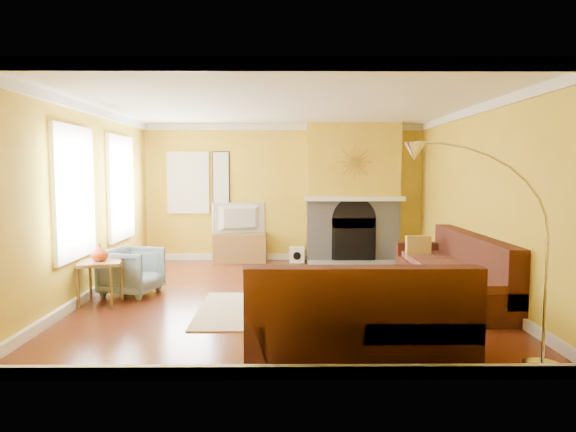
{
  "coord_description": "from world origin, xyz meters",
  "views": [
    {
      "loc": [
        0.0,
        -7.23,
        1.78
      ],
      "look_at": [
        0.06,
        0.4,
        1.11
      ],
      "focal_mm": 32.0,
      "sensor_mm": 36.0,
      "label": 1
    }
  ],
  "objects_px": {
    "side_table": "(101,283)",
    "arc_lamp": "(485,259)",
    "media_console": "(240,248)",
    "armchair": "(132,271)",
    "sectional_sofa": "(377,275)",
    "coffee_table": "(312,293)"
  },
  "relations": [
    {
      "from": "sectional_sofa",
      "to": "side_table",
      "type": "relative_size",
      "value": 6.63
    },
    {
      "from": "sectional_sofa",
      "to": "media_console",
      "type": "bearing_deg",
      "value": 120.48
    },
    {
      "from": "media_console",
      "to": "side_table",
      "type": "distance_m",
      "value": 3.6
    },
    {
      "from": "coffee_table",
      "to": "armchair",
      "type": "relative_size",
      "value": 1.27
    },
    {
      "from": "sectional_sofa",
      "to": "side_table",
      "type": "height_order",
      "value": "sectional_sofa"
    },
    {
      "from": "media_console",
      "to": "armchair",
      "type": "distance_m",
      "value": 2.97
    },
    {
      "from": "armchair",
      "to": "side_table",
      "type": "height_order",
      "value": "armchair"
    },
    {
      "from": "armchair",
      "to": "arc_lamp",
      "type": "height_order",
      "value": "arc_lamp"
    },
    {
      "from": "sectional_sofa",
      "to": "media_console",
      "type": "distance_m",
      "value": 4.05
    },
    {
      "from": "armchair",
      "to": "sectional_sofa",
      "type": "bearing_deg",
      "value": -89.84
    },
    {
      "from": "side_table",
      "to": "arc_lamp",
      "type": "relative_size",
      "value": 0.29
    },
    {
      "from": "armchair",
      "to": "arc_lamp",
      "type": "bearing_deg",
      "value": -112.1
    },
    {
      "from": "sectional_sofa",
      "to": "side_table",
      "type": "bearing_deg",
      "value": 175.9
    },
    {
      "from": "sectional_sofa",
      "to": "side_table",
      "type": "distance_m",
      "value": 3.65
    },
    {
      "from": "sectional_sofa",
      "to": "coffee_table",
      "type": "distance_m",
      "value": 0.87
    },
    {
      "from": "sectional_sofa",
      "to": "armchair",
      "type": "bearing_deg",
      "value": 166.21
    },
    {
      "from": "side_table",
      "to": "armchair",
      "type": "bearing_deg",
      "value": 66.44
    },
    {
      "from": "arc_lamp",
      "to": "media_console",
      "type": "bearing_deg",
      "value": 115.35
    },
    {
      "from": "armchair",
      "to": "side_table",
      "type": "distance_m",
      "value": 0.62
    },
    {
      "from": "coffee_table",
      "to": "side_table",
      "type": "distance_m",
      "value": 2.82
    },
    {
      "from": "coffee_table",
      "to": "media_console",
      "type": "height_order",
      "value": "media_console"
    },
    {
      "from": "arc_lamp",
      "to": "side_table",
      "type": "bearing_deg",
      "value": 151.23
    }
  ]
}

